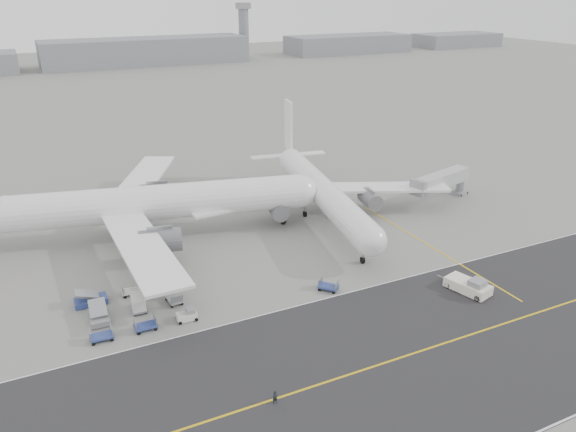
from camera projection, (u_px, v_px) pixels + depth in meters
name	position (u px, v px, depth m)	size (l,w,h in m)	color
ground	(283.00, 300.00, 79.03)	(700.00, 700.00, 0.00)	gray
taxiway	(387.00, 362.00, 66.10)	(220.00, 59.00, 0.03)	#2C2C2E
horizon_buildings	(129.00, 65.00, 307.24)	(520.00, 28.00, 28.00)	gray
control_tower	(244.00, 29.00, 333.41)	(7.00, 7.00, 31.25)	gray
airliner_a	(141.00, 204.00, 96.42)	(62.22, 60.89, 21.76)	white
airliner_b	(321.00, 190.00, 105.99)	(50.68, 51.66, 17.95)	white
pushback_tug	(469.00, 286.00, 80.82)	(4.61, 8.53, 2.41)	white
jet_bridge	(441.00, 181.00, 113.14)	(16.84, 7.18, 6.30)	gray
gse_cluster	(138.00, 311.00, 76.39)	(18.65, 18.00, 2.17)	gray
stray_dolly	(328.00, 290.00, 81.68)	(1.74, 2.82, 1.74)	silver
ground_crew_a	(275.00, 397.00, 59.30)	(0.59, 0.39, 1.61)	black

